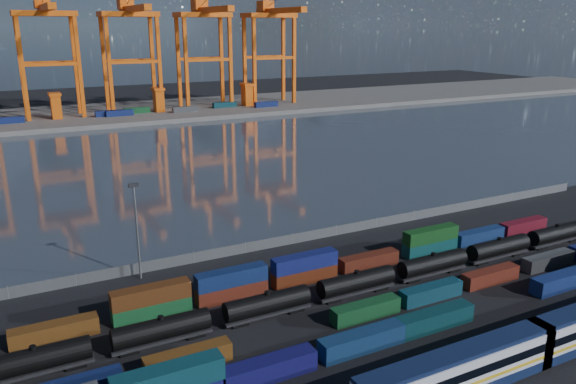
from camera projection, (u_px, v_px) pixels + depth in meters
name	position (u px, v px, depth m)	size (l,w,h in m)	color
ground	(379.00, 304.00, 85.52)	(700.00, 700.00, 0.00)	black
harbor_water	(177.00, 162.00, 174.83)	(700.00, 700.00, 0.00)	#343E4C
far_quay	(112.00, 114.00, 263.87)	(700.00, 70.00, 2.00)	#514F4C
container_row_south	(294.00, 355.00, 68.45)	(140.01, 2.50, 5.33)	#3F4144
container_row_mid	(412.00, 296.00, 85.07)	(140.49, 2.24, 4.77)	#494C4F
container_row_north	(275.00, 278.00, 90.02)	(127.97, 2.32, 4.94)	navy
tanker_string	(433.00, 264.00, 94.86)	(137.47, 2.89, 4.14)	black
waterfront_fence	(293.00, 239.00, 109.05)	(160.12, 0.12, 2.20)	#595B5E
yard_light_mast	(137.00, 226.00, 91.73)	(1.60, 0.40, 16.60)	slate
gantry_cranes	(89.00, 26.00, 243.56)	(200.41, 48.79, 66.07)	#EB5C10
quay_containers	(92.00, 115.00, 245.99)	(172.58, 10.99, 2.60)	navy
straddle_carriers	(109.00, 102.00, 252.32)	(140.00, 7.00, 11.10)	#EB5C10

